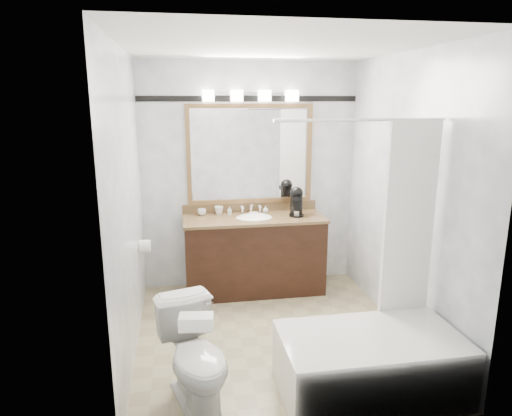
# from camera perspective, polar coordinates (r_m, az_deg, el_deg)

# --- Properties ---
(room) EXTENTS (2.42, 2.62, 2.52)m
(room) POSITION_cam_1_polar(r_m,az_deg,el_deg) (3.87, 2.22, 0.82)
(room) COLOR tan
(room) RESTS_ON ground
(vanity) EXTENTS (1.53, 0.58, 0.97)m
(vanity) POSITION_cam_1_polar(r_m,az_deg,el_deg) (5.05, -0.24, -5.63)
(vanity) COLOR black
(vanity) RESTS_ON ground
(mirror) EXTENTS (1.40, 0.04, 1.10)m
(mirror) POSITION_cam_1_polar(r_m,az_deg,el_deg) (5.07, -0.75, 6.72)
(mirror) COLOR olive
(mirror) RESTS_ON room
(vanity_light_bar) EXTENTS (1.02, 0.14, 0.12)m
(vanity_light_bar) POSITION_cam_1_polar(r_m,az_deg,el_deg) (4.98, -0.67, 13.89)
(vanity_light_bar) COLOR silver
(vanity_light_bar) RESTS_ON room
(accent_stripe) EXTENTS (2.40, 0.01, 0.06)m
(accent_stripe) POSITION_cam_1_polar(r_m,az_deg,el_deg) (5.05, -0.79, 13.51)
(accent_stripe) COLOR black
(accent_stripe) RESTS_ON room
(bathtub) EXTENTS (1.30, 0.75, 1.96)m
(bathtub) POSITION_cam_1_polar(r_m,az_deg,el_deg) (3.59, 14.30, -17.37)
(bathtub) COLOR white
(bathtub) RESTS_ON ground
(tp_roll) EXTENTS (0.11, 0.12, 0.12)m
(tp_roll) POSITION_cam_1_polar(r_m,az_deg,el_deg) (4.59, -13.73, -4.64)
(tp_roll) COLOR white
(tp_roll) RESTS_ON room
(toilet) EXTENTS (0.59, 0.80, 0.73)m
(toilet) POSITION_cam_1_polar(r_m,az_deg,el_deg) (3.33, -7.47, -17.98)
(toilet) COLOR white
(toilet) RESTS_ON ground
(tissue_box) EXTENTS (0.22, 0.14, 0.09)m
(tissue_box) POSITION_cam_1_polar(r_m,az_deg,el_deg) (2.90, -7.48, -13.92)
(tissue_box) COLOR white
(tissue_box) RESTS_ON toilet
(coffee_maker) EXTENTS (0.16, 0.21, 0.32)m
(coffee_maker) POSITION_cam_1_polar(r_m,az_deg,el_deg) (5.01, 5.08, 0.93)
(coffee_maker) COLOR black
(coffee_maker) RESTS_ON vanity
(cup_left) EXTENTS (0.10, 0.10, 0.07)m
(cup_left) POSITION_cam_1_polar(r_m,az_deg,el_deg) (5.05, -6.78, -0.51)
(cup_left) COLOR white
(cup_left) RESTS_ON vanity
(cup_right) EXTENTS (0.11, 0.11, 0.09)m
(cup_right) POSITION_cam_1_polar(r_m,az_deg,el_deg) (5.07, -4.66, -0.29)
(cup_right) COLOR white
(cup_right) RESTS_ON vanity
(soap_bottle_a) EXTENTS (0.05, 0.05, 0.09)m
(soap_bottle_a) POSITION_cam_1_polar(r_m,az_deg,el_deg) (5.03, -3.33, -0.36)
(soap_bottle_a) COLOR white
(soap_bottle_a) RESTS_ON vanity
(soap_bottle_b) EXTENTS (0.07, 0.07, 0.08)m
(soap_bottle_b) POSITION_cam_1_polar(r_m,az_deg,el_deg) (5.11, 1.19, -0.18)
(soap_bottle_b) COLOR white
(soap_bottle_b) RESTS_ON vanity
(soap_bar) EXTENTS (0.10, 0.08, 0.03)m
(soap_bar) POSITION_cam_1_polar(r_m,az_deg,el_deg) (5.05, -0.32, -0.66)
(soap_bar) COLOR beige
(soap_bar) RESTS_ON vanity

